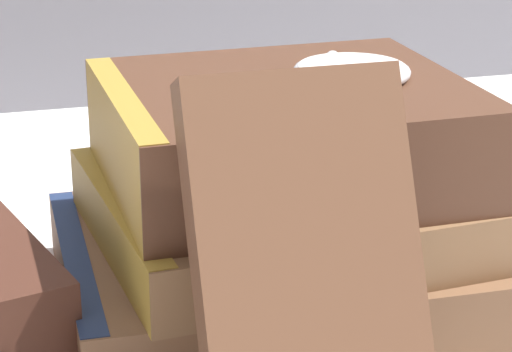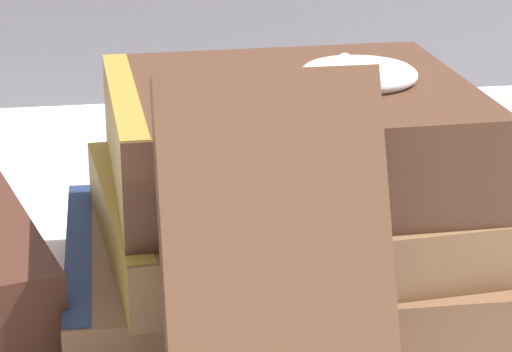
{
  "view_description": "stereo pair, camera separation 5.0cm",
  "coord_description": "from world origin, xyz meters",
  "px_view_note": "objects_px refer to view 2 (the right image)",
  "views": [
    {
      "loc": [
        -0.15,
        -0.43,
        0.24
      ],
      "look_at": [
        -0.03,
        0.01,
        0.07
      ],
      "focal_mm": 75.0,
      "sensor_mm": 36.0,
      "label": 1
    },
    {
      "loc": [
        -0.1,
        -0.44,
        0.24
      ],
      "look_at": [
        -0.03,
        0.01,
        0.07
      ],
      "focal_mm": 75.0,
      "sensor_mm": 36.0,
      "label": 2
    }
  ],
  "objects_px": {
    "pocket_watch": "(358,74)",
    "reading_glasses": "(187,171)",
    "book_flat_bottom": "(258,267)",
    "book_leaning_front": "(278,287)",
    "book_flat_middle": "(275,210)",
    "book_flat_top": "(279,134)"
  },
  "relations": [
    {
      "from": "pocket_watch",
      "to": "reading_glasses",
      "type": "bearing_deg",
      "value": 109.23
    },
    {
      "from": "book_flat_bottom",
      "to": "pocket_watch",
      "type": "relative_size",
      "value": 3.4
    },
    {
      "from": "book_flat_bottom",
      "to": "pocket_watch",
      "type": "distance_m",
      "value": 0.11
    },
    {
      "from": "book_leaning_front",
      "to": "reading_glasses",
      "type": "bearing_deg",
      "value": 90.94
    },
    {
      "from": "book_flat_bottom",
      "to": "book_flat_middle",
      "type": "height_order",
      "value": "book_flat_middle"
    },
    {
      "from": "book_flat_bottom",
      "to": "book_flat_top",
      "type": "height_order",
      "value": "book_flat_top"
    },
    {
      "from": "book_flat_bottom",
      "to": "pocket_watch",
      "type": "height_order",
      "value": "pocket_watch"
    },
    {
      "from": "book_flat_bottom",
      "to": "book_leaning_front",
      "type": "relative_size",
      "value": 1.39
    },
    {
      "from": "book_flat_middle",
      "to": "book_leaning_front",
      "type": "distance_m",
      "value": 0.12
    },
    {
      "from": "book_flat_middle",
      "to": "book_flat_top",
      "type": "height_order",
      "value": "book_flat_top"
    },
    {
      "from": "book_flat_middle",
      "to": "book_flat_top",
      "type": "bearing_deg",
      "value": -41.29
    },
    {
      "from": "book_flat_bottom",
      "to": "book_flat_middle",
      "type": "xyz_separation_m",
      "value": [
        0.01,
        -0.0,
        0.03
      ]
    },
    {
      "from": "book_flat_bottom",
      "to": "reading_glasses",
      "type": "height_order",
      "value": "book_flat_bottom"
    },
    {
      "from": "book_flat_bottom",
      "to": "book_leaning_front",
      "type": "height_order",
      "value": "book_leaning_front"
    },
    {
      "from": "book_flat_middle",
      "to": "pocket_watch",
      "type": "bearing_deg",
      "value": -3.79
    },
    {
      "from": "pocket_watch",
      "to": "reading_glasses",
      "type": "relative_size",
      "value": 0.51
    },
    {
      "from": "book_flat_middle",
      "to": "reading_glasses",
      "type": "distance_m",
      "value": 0.19
    },
    {
      "from": "book_flat_bottom",
      "to": "pocket_watch",
      "type": "xyz_separation_m",
      "value": [
        0.05,
        -0.0,
        0.1
      ]
    },
    {
      "from": "book_flat_bottom",
      "to": "book_flat_middle",
      "type": "bearing_deg",
      "value": -20.51
    },
    {
      "from": "book_flat_bottom",
      "to": "book_flat_top",
      "type": "bearing_deg",
      "value": -22.8
    },
    {
      "from": "book_leaning_front",
      "to": "pocket_watch",
      "type": "xyz_separation_m",
      "value": [
        0.06,
        0.12,
        0.05
      ]
    },
    {
      "from": "book_flat_middle",
      "to": "book_flat_top",
      "type": "distance_m",
      "value": 0.04
    }
  ]
}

